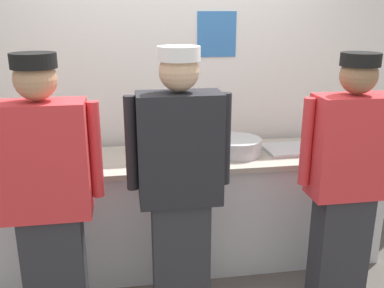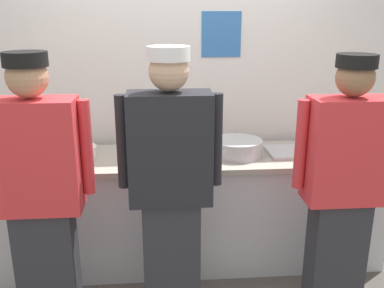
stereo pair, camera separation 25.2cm
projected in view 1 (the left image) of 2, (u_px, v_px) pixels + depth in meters
ground_plane at (190, 285)px, 3.19m from camera, size 9.00×9.00×0.00m
wall_back at (174, 70)px, 3.52m from camera, size 4.93×0.11×2.97m
prep_counter at (183, 209)px, 3.39m from camera, size 3.14×0.66×0.89m
chef_near_left at (48, 198)px, 2.43m from camera, size 0.63×0.24×1.74m
chef_center at (180, 185)px, 2.59m from camera, size 0.63×0.24×1.76m
chef_far_right at (347, 180)px, 2.73m from camera, size 0.62×0.24×1.72m
plate_stack_front at (79, 155)px, 3.16m from camera, size 0.24×0.24×0.08m
mixing_bowl_steel at (237, 147)px, 3.28m from camera, size 0.38×0.38×0.12m
sheet_tray at (296, 149)px, 3.39m from camera, size 0.51×0.34×0.02m
squeeze_bottle_primary at (32, 149)px, 3.11m from camera, size 0.05×0.05×0.21m
ramekin_green_sauce at (146, 158)px, 3.15m from camera, size 0.09×0.09×0.05m
ramekin_red_sauce at (340, 145)px, 3.44m from camera, size 0.09×0.09×0.04m
ramekin_yellow_sauce at (131, 149)px, 3.34m from camera, size 0.09×0.09×0.05m
deli_cup at (201, 152)px, 3.22m from camera, size 0.09×0.09×0.09m
chefs_knife at (0, 165)px, 3.05m from camera, size 0.27×0.03×0.02m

